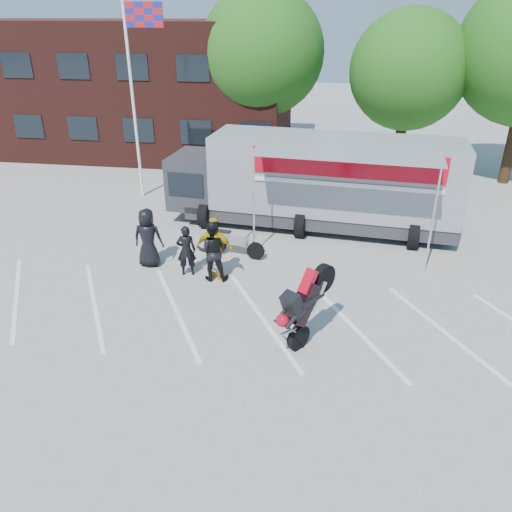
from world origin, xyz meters
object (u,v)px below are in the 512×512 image
(parked_motorcycle, at_px, (237,256))
(tree_left, at_px, (262,53))
(spectator_leather_b, at_px, (186,251))
(spectator_leather_c, at_px, (212,250))
(flagpole, at_px, (136,77))
(spectator_hivis, at_px, (215,249))
(tree_mid, at_px, (409,71))
(stunt_bike_rider, at_px, (316,336))
(transporter_truck, at_px, (317,227))
(spectator_leather_a, at_px, (148,238))

(parked_motorcycle, bearing_deg, tree_left, 15.77)
(spectator_leather_b, bearing_deg, spectator_leather_c, 155.27)
(flagpole, distance_m, parked_motorcycle, 8.94)
(spectator_leather_b, distance_m, spectator_hivis, 0.95)
(spectator_hivis, bearing_deg, parked_motorcycle, -97.59)
(tree_mid, xyz_separation_m, spectator_hivis, (-6.54, -12.00, -3.95))
(parked_motorcycle, relative_size, spectator_leather_b, 1.23)
(flagpole, xyz_separation_m, stunt_bike_rider, (7.93, -9.60, -5.05))
(flagpole, xyz_separation_m, tree_mid, (11.24, 5.00, -0.11))
(transporter_truck, relative_size, spectator_hivis, 5.45)
(stunt_bike_rider, relative_size, spectator_hivis, 1.12)
(transporter_truck, xyz_separation_m, spectator_hivis, (-2.93, -4.55, 0.99))
(spectator_leather_a, xyz_separation_m, spectator_leather_b, (1.37, -0.43, -0.15))
(spectator_leather_b, bearing_deg, parked_motorcycle, -144.25)
(parked_motorcycle, xyz_separation_m, spectator_hivis, (-0.34, -1.62, 0.99))
(tree_left, xyz_separation_m, stunt_bike_rider, (3.68, -15.60, -5.57))
(spectator_leather_c, bearing_deg, stunt_bike_rider, 135.06)
(spectator_leather_a, bearing_deg, tree_left, -100.28)
(flagpole, height_order, tree_mid, flagpole)
(tree_left, height_order, spectator_hivis, tree_left)
(tree_left, relative_size, spectator_leather_b, 5.28)
(tree_mid, bearing_deg, tree_left, 171.87)
(stunt_bike_rider, relative_size, spectator_leather_a, 1.16)
(spectator_leather_a, bearing_deg, spectator_hivis, 164.94)
(spectator_hivis, bearing_deg, tree_mid, -114.24)
(spectator_leather_b, distance_m, spectator_leather_c, 0.90)
(parked_motorcycle, bearing_deg, stunt_bike_rider, -134.04)
(spectator_leather_b, height_order, spectator_leather_c, spectator_leather_c)
(spectator_leather_b, xyz_separation_m, spectator_leather_c, (0.87, -0.16, 0.15))
(tree_mid, relative_size, transporter_truck, 0.71)
(tree_mid, bearing_deg, flagpole, -156.03)
(tree_mid, distance_m, spectator_leather_b, 14.63)
(spectator_leather_c, bearing_deg, flagpole, -63.65)
(spectator_leather_c, bearing_deg, tree_mid, -125.76)
(flagpole, relative_size, tree_mid, 1.04)
(flagpole, distance_m, tree_left, 7.37)
(spectator_leather_a, xyz_separation_m, spectator_leather_c, (2.24, -0.59, 0.00))
(spectator_leather_a, distance_m, spectator_hivis, 2.36)
(transporter_truck, relative_size, spectator_leather_b, 6.63)
(parked_motorcycle, relative_size, spectator_leather_a, 1.04)
(tree_left, relative_size, stunt_bike_rider, 3.87)
(tree_left, height_order, stunt_bike_rider, tree_left)
(tree_left, distance_m, spectator_leather_c, 13.84)
(spectator_leather_b, xyz_separation_m, spectator_hivis, (0.93, -0.11, 0.18))
(tree_left, distance_m, spectator_leather_a, 13.41)
(flagpole, height_order, spectator_leather_b, flagpole)
(parked_motorcycle, bearing_deg, spectator_leather_b, 151.58)
(tree_mid, distance_m, spectator_leather_a, 15.01)
(tree_left, distance_m, stunt_bike_rider, 16.97)
(tree_mid, relative_size, parked_motorcycle, 3.82)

